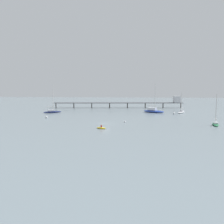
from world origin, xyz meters
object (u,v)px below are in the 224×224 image
object	(u,v)px
pier	(138,102)
sailboat_white	(181,112)
sailboat_blue	(153,111)
mooring_buoy_mid	(174,113)
sailboat_navy	(52,111)
dinghy_yellow	(101,128)
sailboat_green	(216,123)
mooring_buoy_far	(46,117)
mooring_buoy_outer	(125,122)

from	to	relation	value
pier	sailboat_white	world-z (taller)	sailboat_white
sailboat_blue	mooring_buoy_mid	xyz separation A→B (m)	(7.92, -6.21, -0.46)
sailboat_navy	dinghy_yellow	distance (m)	46.13
sailboat_green	dinghy_yellow	xyz separation A→B (m)	(-32.81, -9.08, -0.36)
sailboat_green	mooring_buoy_far	size ratio (longest dim) A/B	10.87
sailboat_white	sailboat_navy	bearing A→B (deg)	-174.96
dinghy_yellow	mooring_buoy_outer	xyz separation A→B (m)	(5.87, 11.32, 0.08)
sailboat_white	mooring_buoy_far	size ratio (longest dim) A/B	10.65
mooring_buoy_outer	pier	bearing A→B (deg)	85.05
pier	dinghy_yellow	size ratio (longest dim) A/B	24.52
mooring_buoy_mid	sailboat_blue	bearing A→B (deg)	141.88
sailboat_white	dinghy_yellow	distance (m)	51.47
dinghy_yellow	mooring_buoy_mid	bearing A→B (deg)	55.20
sailboat_white	mooring_buoy_mid	world-z (taller)	sailboat_white
dinghy_yellow	mooring_buoy_mid	size ratio (longest dim) A/B	3.38
dinghy_yellow	mooring_buoy_far	xyz separation A→B (m)	(-22.93, 19.19, 0.21)
sailboat_blue	mooring_buoy_outer	size ratio (longest dim) A/B	22.51
mooring_buoy_mid	dinghy_yellow	bearing A→B (deg)	-124.80
sailboat_white	mooring_buoy_outer	bearing A→B (deg)	-127.53
sailboat_navy	sailboat_white	bearing A→B (deg)	5.04
sailboat_navy	sailboat_white	world-z (taller)	sailboat_navy
mooring_buoy_mid	mooring_buoy_far	distance (m)	51.23
dinghy_yellow	mooring_buoy_mid	xyz separation A→B (m)	(25.31, 36.42, 0.22)
sailboat_blue	mooring_buoy_mid	bearing A→B (deg)	-38.12
pier	dinghy_yellow	world-z (taller)	pier
pier	mooring_buoy_outer	size ratio (longest dim) A/B	123.45
sailboat_green	dinghy_yellow	size ratio (longest dim) A/B	3.12
sailboat_blue	sailboat_white	distance (m)	12.17
pier	sailboat_blue	distance (m)	25.56
pier	sailboat_navy	size ratio (longest dim) A/B	5.93
sailboat_blue	sailboat_white	world-z (taller)	sailboat_blue
mooring_buoy_mid	mooring_buoy_far	size ratio (longest dim) A/B	1.03
mooring_buoy_far	mooring_buoy_outer	size ratio (longest dim) A/B	1.44
dinghy_yellow	sailboat_blue	bearing A→B (deg)	67.80
mooring_buoy_far	dinghy_yellow	bearing A→B (deg)	-39.93
mooring_buoy_mid	mooring_buoy_far	world-z (taller)	mooring_buoy_mid
sailboat_white	mooring_buoy_far	xyz separation A→B (m)	(-52.48, -22.95, -0.16)
sailboat_white	mooring_buoy_mid	bearing A→B (deg)	-126.52
sailboat_blue	sailboat_navy	xyz separation A→B (m)	(-44.76, -5.51, -0.13)
pier	sailboat_navy	world-z (taller)	sailboat_navy
sailboat_navy	sailboat_white	size ratio (longest dim) A/B	1.35
sailboat_green	dinghy_yellow	bearing A→B (deg)	-164.53
pier	mooring_buoy_mid	world-z (taller)	pier
sailboat_blue	sailboat_green	size ratio (longest dim) A/B	1.43
sailboat_white	mooring_buoy_outer	xyz separation A→B (m)	(-23.68, -30.82, -0.29)
sailboat_blue	mooring_buoy_outer	world-z (taller)	sailboat_blue
sailboat_blue	mooring_buoy_outer	distance (m)	33.37
pier	sailboat_navy	xyz separation A→B (m)	(-38.08, -30.06, -2.56)
mooring_buoy_mid	sailboat_navy	bearing A→B (deg)	179.23
pier	sailboat_white	size ratio (longest dim) A/B	8.03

